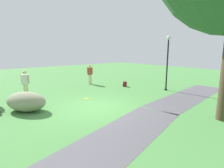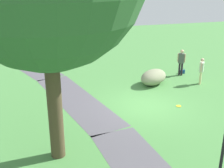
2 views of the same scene
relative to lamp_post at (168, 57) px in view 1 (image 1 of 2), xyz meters
name	(u,v)px [view 1 (image 1 of 2)]	position (x,y,z in m)	size (l,w,h in m)	color
ground_plane	(96,107)	(6.22, 0.00, -2.36)	(48.00, 48.00, 0.00)	#488341
footpath_segment_near	(190,96)	(0.19, 1.93, -2.36)	(8.17, 2.84, 0.01)	#535057
footpath_segment_mid	(108,145)	(8.05, 3.31, -2.36)	(8.24, 3.84, 0.01)	#535057
lamp_post	(168,57)	(0.00, 0.00, 0.00)	(0.28, 0.28, 3.86)	black
lawn_boulder	(26,102)	(9.07, -1.69, -1.90)	(2.13, 2.37, 0.93)	gray
man_near_boulder	(25,82)	(8.34, -4.50, -1.42)	(0.43, 0.41, 1.64)	beige
passerby_on_path	(90,73)	(2.92, -5.57, -1.39)	(0.43, 0.41, 1.68)	beige
spare_backpack_on_lawn	(125,84)	(1.38, -2.87, -2.17)	(0.34, 0.33, 0.40)	maroon
frisbee_on_grass	(87,99)	(5.73, -1.65, -2.35)	(0.26, 0.26, 0.02)	gold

